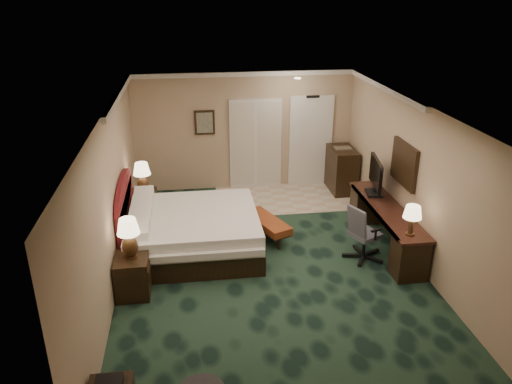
{
  "coord_description": "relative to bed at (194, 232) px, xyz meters",
  "views": [
    {
      "loc": [
        -1.24,
        -7.22,
        4.48
      ],
      "look_at": [
        -0.17,
        0.6,
        1.17
      ],
      "focal_mm": 35.0,
      "sensor_mm": 36.0,
      "label": 1
    }
  ],
  "objects": [
    {
      "name": "lamp_far",
      "position": [
        -0.95,
        1.3,
        0.59
      ],
      "size": [
        0.37,
        0.37,
        0.63
      ],
      "primitive_type": null,
      "rotation": [
        0.0,
        0.0,
        -0.1
      ],
      "color": "black",
      "rests_on": "nightstand_far"
    },
    {
      "name": "tile_patch",
      "position": [
        2.16,
        2.09,
        -0.36
      ],
      "size": [
        3.2,
        1.7,
        0.01
      ],
      "primitive_type": "cube",
      "color": "#C6AB8C",
      "rests_on": "ground"
    },
    {
      "name": "minibar",
      "position": [
        3.44,
        2.39,
        0.14
      ],
      "size": [
        0.53,
        0.96,
        1.01
      ],
      "primitive_type": "cube",
      "color": "black",
      "rests_on": "ground"
    },
    {
      "name": "bed_bench",
      "position": [
        1.37,
        0.3,
        -0.17
      ],
      "size": [
        0.83,
        1.22,
        0.39
      ],
      "primitive_type": "cube",
      "rotation": [
        0.0,
        0.0,
        0.41
      ],
      "color": "brown",
      "rests_on": "ground"
    },
    {
      "name": "bed",
      "position": [
        0.0,
        0.0,
        0.0
      ],
      "size": [
        2.28,
        2.11,
        0.72
      ],
      "primitive_type": "cube",
      "color": "silver",
      "rests_on": "ground"
    },
    {
      "name": "closet_doors",
      "position": [
        1.51,
        2.9,
        0.69
      ],
      "size": [
        1.2,
        0.06,
        2.1
      ],
      "primitive_type": "cube",
      "color": "beige",
      "rests_on": "ground"
    },
    {
      "name": "wall_right",
      "position": [
        3.76,
        -0.81,
        0.99
      ],
      "size": [
        0.0,
        7.5,
        2.7
      ],
      "primitive_type": "cube",
      "color": "tan",
      "rests_on": "ground"
    },
    {
      "name": "wall_back",
      "position": [
        1.26,
        2.94,
        0.99
      ],
      "size": [
        5.0,
        0.0,
        2.7
      ],
      "primitive_type": "cube",
      "color": "tan",
      "rests_on": "ground"
    },
    {
      "name": "crown_molding",
      "position": [
        1.26,
        -0.81,
        2.29
      ],
      "size": [
        5.0,
        7.5,
        0.1
      ],
      "primitive_type": null,
      "color": "silver",
      "rests_on": "wall_back"
    },
    {
      "name": "lamp_near",
      "position": [
        -0.96,
        -1.23,
        0.6
      ],
      "size": [
        0.39,
        0.39,
        0.64
      ],
      "primitive_type": null,
      "rotation": [
        0.0,
        0.0,
        -0.14
      ],
      "color": "black",
      "rests_on": "nightstand_near"
    },
    {
      "name": "wall_mirror",
      "position": [
        3.72,
        -0.21,
        1.19
      ],
      "size": [
        0.05,
        0.95,
        0.75
      ],
      "primitive_type": "cube",
      "color": "white",
      "rests_on": "wall_right"
    },
    {
      "name": "wall_front",
      "position": [
        1.26,
        -4.56,
        0.99
      ],
      "size": [
        5.0,
        0.0,
        2.7
      ],
      "primitive_type": "cube",
      "color": "tan",
      "rests_on": "ground"
    },
    {
      "name": "wall_art",
      "position": [
        0.36,
        2.9,
        1.24
      ],
      "size": [
        0.45,
        0.06,
        0.55
      ],
      "primitive_type": "cube",
      "color": "#4A5B51",
      "rests_on": "wall_back"
    },
    {
      "name": "headboard",
      "position": [
        -1.18,
        0.19,
        0.34
      ],
      "size": [
        0.12,
        2.0,
        1.4
      ],
      "primitive_type": null,
      "color": "#4D120A",
      "rests_on": "ground"
    },
    {
      "name": "ceiling",
      "position": [
        1.26,
        -0.81,
        2.34
      ],
      "size": [
        5.0,
        7.5,
        0.0
      ],
      "primitive_type": "cube",
      "color": "white",
      "rests_on": "wall_back"
    },
    {
      "name": "floor",
      "position": [
        1.26,
        -0.81,
        -0.36
      ],
      "size": [
        5.0,
        7.5,
        0.0
      ],
      "primitive_type": "cube",
      "color": "black",
      "rests_on": "ground"
    },
    {
      "name": "wall_left",
      "position": [
        -1.24,
        -0.81,
        0.99
      ],
      "size": [
        0.0,
        7.5,
        2.7
      ],
      "primitive_type": "cube",
      "color": "tan",
      "rests_on": "ground"
    },
    {
      "name": "tv",
      "position": [
        3.44,
        0.34,
        0.75
      ],
      "size": [
        0.22,
        0.9,
        0.7
      ],
      "primitive_type": "cube",
      "rotation": [
        0.0,
        0.0,
        -0.16
      ],
      "color": "black",
      "rests_on": "desk"
    },
    {
      "name": "nightstand_near",
      "position": [
        -0.97,
        -1.26,
        -0.04
      ],
      "size": [
        0.51,
        0.59,
        0.64
      ],
      "primitive_type": "cube",
      "color": "black",
      "rests_on": "ground"
    },
    {
      "name": "desk_lamp",
      "position": [
        3.42,
        -1.33,
        0.65
      ],
      "size": [
        0.32,
        0.32,
        0.51
      ],
      "primitive_type": null,
      "rotation": [
        0.0,
        0.0,
        -0.11
      ],
      "color": "black",
      "rests_on": "desk"
    },
    {
      "name": "entry_door",
      "position": [
        2.81,
        2.91,
        0.69
      ],
      "size": [
        1.02,
        0.06,
        2.18
      ],
      "primitive_type": "cube",
      "color": "silver",
      "rests_on": "ground"
    },
    {
      "name": "nightstand_far",
      "position": [
        -0.97,
        1.34,
        -0.04
      ],
      "size": [
        0.51,
        0.58,
        0.63
      ],
      "primitive_type": "cube",
      "color": "black",
      "rests_on": "ground"
    },
    {
      "name": "desk",
      "position": [
        3.46,
        -0.3,
        0.02
      ],
      "size": [
        0.57,
        2.63,
        0.76
      ],
      "primitive_type": "cube",
      "color": "black",
      "rests_on": "ground"
    },
    {
      "name": "desk_chair",
      "position": [
        2.94,
        -0.68,
        0.15
      ],
      "size": [
        0.77,
        0.75,
        1.02
      ],
      "primitive_type": null,
      "rotation": [
        0.0,
        0.0,
        0.44
      ],
      "color": "#4E4D5B",
      "rests_on": "ground"
    }
  ]
}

